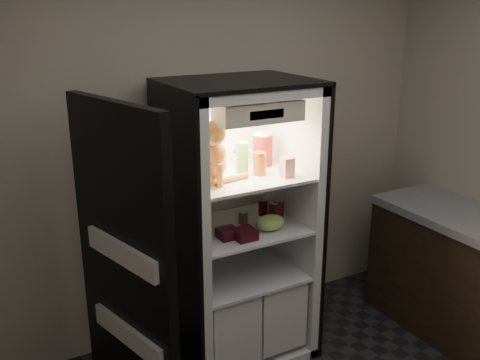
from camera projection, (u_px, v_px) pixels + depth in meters
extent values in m
plane|color=beige|center=(207.00, 148.00, 3.72)|extent=(3.60, 0.00, 3.60)
cube|color=white|center=(217.00, 211.00, 3.74)|extent=(0.85, 0.06, 1.85)
cube|color=white|center=(183.00, 239.00, 3.30)|extent=(0.06, 0.70, 1.85)
cube|color=white|center=(289.00, 216.00, 3.66)|extent=(0.06, 0.70, 1.85)
cube|color=white|center=(238.00, 89.00, 3.20)|extent=(0.85, 0.70, 0.06)
cube|color=white|center=(239.00, 344.00, 3.75)|extent=(0.85, 0.70, 0.06)
cube|color=black|center=(176.00, 240.00, 3.28)|extent=(0.02, 0.72, 1.87)
cube|color=black|center=(294.00, 215.00, 3.68)|extent=(0.02, 0.72, 1.87)
cube|color=black|center=(238.00, 82.00, 3.19)|extent=(0.90, 0.72, 0.02)
cube|color=white|center=(241.00, 176.00, 3.34)|extent=(0.73, 0.62, 0.02)
cube|color=white|center=(241.00, 228.00, 3.45)|extent=(0.73, 0.62, 0.02)
cube|color=white|center=(218.00, 313.00, 3.55)|extent=(0.34, 0.58, 0.48)
cube|color=white|center=(263.00, 300.00, 3.71)|extent=(0.34, 0.58, 0.48)
cube|color=white|center=(241.00, 273.00, 3.55)|extent=(0.73, 0.62, 0.02)
cube|color=#F6E9C9|center=(259.00, 112.00, 3.03)|extent=(0.52, 0.18, 0.12)
cube|color=black|center=(267.00, 114.00, 2.96)|extent=(0.22, 0.01, 0.05)
cube|color=black|center=(125.00, 269.00, 2.92)|extent=(0.28, 0.86, 1.85)
cube|color=white|center=(130.00, 334.00, 2.98)|extent=(0.22, 0.63, 0.12)
cube|color=white|center=(124.00, 252.00, 2.83)|extent=(0.22, 0.63, 0.12)
ellipsoid|color=orange|center=(208.00, 162.00, 3.23)|extent=(0.28, 0.31, 0.23)
ellipsoid|color=orange|center=(211.00, 152.00, 3.10)|extent=(0.21, 0.20, 0.19)
sphere|color=orange|center=(213.00, 133.00, 3.00)|extent=(0.17, 0.17, 0.14)
sphere|color=orange|center=(215.00, 138.00, 2.95)|extent=(0.07, 0.07, 0.06)
cone|color=orange|center=(205.00, 121.00, 2.98)|extent=(0.07, 0.07, 0.06)
cone|color=orange|center=(220.00, 120.00, 3.00)|extent=(0.07, 0.07, 0.06)
cylinder|color=orange|center=(208.00, 176.00, 3.07)|extent=(0.04, 0.04, 0.14)
cylinder|color=orange|center=(220.00, 176.00, 3.09)|extent=(0.04, 0.04, 0.14)
cylinder|color=orange|center=(231.00, 179.00, 3.19)|extent=(0.26, 0.08, 0.04)
cylinder|color=#238331|center=(242.00, 159.00, 3.34)|extent=(0.08, 0.08, 0.18)
cylinder|color=#238331|center=(242.00, 143.00, 3.31)|extent=(0.08, 0.08, 0.02)
cylinder|color=white|center=(240.00, 160.00, 3.48)|extent=(0.08, 0.08, 0.10)
cylinder|color=#1931B2|center=(240.00, 151.00, 3.46)|extent=(0.08, 0.08, 0.02)
cylinder|color=maroon|center=(259.00, 165.00, 3.32)|extent=(0.08, 0.08, 0.13)
cylinder|color=gold|center=(260.00, 153.00, 3.30)|extent=(0.08, 0.08, 0.01)
cylinder|color=#A21F15|center=(263.00, 150.00, 3.51)|extent=(0.13, 0.13, 0.21)
cylinder|color=white|center=(263.00, 133.00, 3.47)|extent=(0.13, 0.13, 0.02)
cube|color=beige|center=(287.00, 167.00, 3.28)|extent=(0.07, 0.07, 0.12)
cylinder|color=black|center=(263.00, 207.00, 3.62)|extent=(0.06, 0.06, 0.11)
cylinder|color=#B2B2B2|center=(263.00, 200.00, 3.60)|extent=(0.06, 0.06, 0.00)
cylinder|color=black|center=(278.00, 209.00, 3.55)|extent=(0.07, 0.07, 0.13)
cylinder|color=#B2B2B2|center=(278.00, 200.00, 3.53)|extent=(0.07, 0.07, 0.00)
cylinder|color=black|center=(274.00, 212.00, 3.53)|extent=(0.07, 0.07, 0.12)
cylinder|color=#B2B2B2|center=(274.00, 203.00, 3.51)|extent=(0.07, 0.07, 0.00)
cylinder|color=brown|center=(243.00, 218.00, 3.48)|extent=(0.06, 0.06, 0.08)
cylinder|color=#B2B2B2|center=(243.00, 212.00, 3.47)|extent=(0.06, 0.06, 0.01)
ellipsoid|color=#8CBE58|center=(270.00, 223.00, 3.38)|extent=(0.20, 0.14, 0.10)
cube|color=#4D0C20|center=(228.00, 233.00, 3.27)|extent=(0.12, 0.12, 0.06)
cube|color=#4D0C20|center=(245.00, 234.00, 3.25)|extent=(0.13, 0.13, 0.06)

